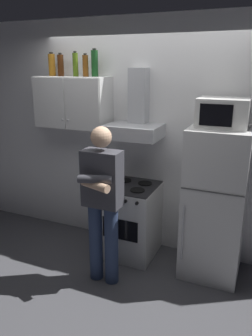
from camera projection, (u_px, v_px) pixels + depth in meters
name	position (u px, v px, depth m)	size (l,w,h in m)	color
ground_plane	(126.00, 263.00, 3.81)	(7.00, 7.00, 0.00)	#4C4C51
back_wall_tiled	(146.00, 138.00, 3.93)	(4.80, 0.10, 2.70)	white
upper_cabinet	(73.00, 103.00, 3.94)	(0.90, 0.37, 0.60)	silver
stove_oven	(131.00, 220.00, 3.92)	(0.60, 0.62, 0.87)	silver
range_hood	(135.00, 120.00, 3.68)	(0.60, 0.44, 0.75)	#B7BABF
refrigerator	(215.00, 204.00, 3.45)	(0.60, 0.62, 1.60)	silver
microwave	(223.00, 113.00, 3.18)	(0.48, 0.37, 0.28)	silver
person_standing	(102.00, 201.00, 3.27)	(0.38, 0.33, 1.64)	navy
bottle_olive_oil	(75.00, 65.00, 3.78)	(0.06, 0.06, 0.28)	#4C6B19
bottle_wine_green	(95.00, 63.00, 3.72)	(0.08, 0.08, 0.30)	#19471E
bottle_rum_dark	(61.00, 65.00, 3.90)	(0.07, 0.07, 0.26)	#47230F
bottle_liquor_amber	(52.00, 65.00, 3.96)	(0.08, 0.08, 0.27)	#B7721E
bottle_beer_brown	(85.00, 66.00, 3.73)	(0.07, 0.07, 0.25)	brown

